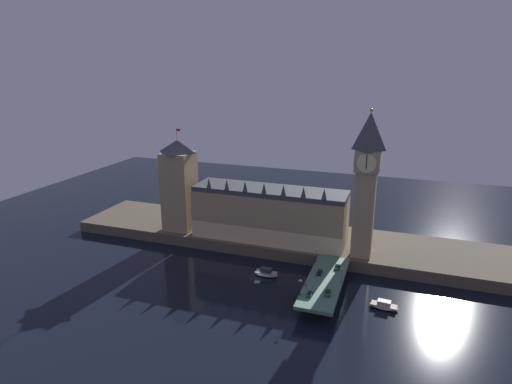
{
  "coord_description": "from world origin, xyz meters",
  "views": [
    {
      "loc": [
        55.05,
        -158.78,
        88.31
      ],
      "look_at": [
        -7.53,
        20.0,
        32.22
      ],
      "focal_mm": 30.0,
      "sensor_mm": 36.0,
      "label": 1
    }
  ],
  "objects_px": {
    "car_northbound_trail": "(310,294)",
    "pedestrian_near_rail": "(305,284)",
    "street_lamp_mid": "(342,273)",
    "boat_downstream": "(384,306)",
    "street_lamp_near": "(300,285)",
    "car_southbound_lead": "(328,293)",
    "clock_tower": "(366,181)",
    "street_lamp_far": "(316,253)",
    "victoria_tower": "(179,185)",
    "boat_upstream": "(266,273)",
    "car_southbound_trail": "(337,267)",
    "car_northbound_lead": "(319,272)"
  },
  "relations": [
    {
      "from": "car_northbound_trail",
      "to": "pedestrian_near_rail",
      "type": "xyz_separation_m",
      "value": [
        -3.08,
        6.37,
        0.27
      ]
    },
    {
      "from": "street_lamp_mid",
      "to": "boat_downstream",
      "type": "relative_size",
      "value": 0.59
    },
    {
      "from": "street_lamp_near",
      "to": "street_lamp_mid",
      "type": "bearing_deg",
      "value": 48.32
    },
    {
      "from": "car_southbound_lead",
      "to": "street_lamp_mid",
      "type": "xyz_separation_m",
      "value": [
        3.48,
        10.72,
        3.43
      ]
    },
    {
      "from": "clock_tower",
      "to": "street_lamp_near",
      "type": "bearing_deg",
      "value": -110.82
    },
    {
      "from": "street_lamp_mid",
      "to": "street_lamp_far",
      "type": "bearing_deg",
      "value": 131.68
    },
    {
      "from": "victoria_tower",
      "to": "boat_upstream",
      "type": "distance_m",
      "value": 68.09
    },
    {
      "from": "car_northbound_trail",
      "to": "street_lamp_mid",
      "type": "relative_size",
      "value": 0.57
    },
    {
      "from": "street_lamp_near",
      "to": "victoria_tower",
      "type": "bearing_deg",
      "value": 147.57
    },
    {
      "from": "clock_tower",
      "to": "pedestrian_near_rail",
      "type": "distance_m",
      "value": 53.45
    },
    {
      "from": "car_southbound_lead",
      "to": "car_southbound_trail",
      "type": "distance_m",
      "value": 22.54
    },
    {
      "from": "victoria_tower",
      "to": "clock_tower",
      "type": "bearing_deg",
      "value": -1.8
    },
    {
      "from": "clock_tower",
      "to": "car_southbound_lead",
      "type": "distance_m",
      "value": 53.93
    },
    {
      "from": "car_northbound_trail",
      "to": "street_lamp_near",
      "type": "distance_m",
      "value": 4.96
    },
    {
      "from": "victoria_tower",
      "to": "car_northbound_trail",
      "type": "bearing_deg",
      "value": -30.79
    },
    {
      "from": "car_southbound_lead",
      "to": "street_lamp_near",
      "type": "height_order",
      "value": "street_lamp_near"
    },
    {
      "from": "clock_tower",
      "to": "pedestrian_near_rail",
      "type": "bearing_deg",
      "value": -113.87
    },
    {
      "from": "car_northbound_lead",
      "to": "pedestrian_near_rail",
      "type": "relative_size",
      "value": 2.73
    },
    {
      "from": "car_southbound_trail",
      "to": "boat_upstream",
      "type": "height_order",
      "value": "car_southbound_trail"
    },
    {
      "from": "victoria_tower",
      "to": "street_lamp_mid",
      "type": "xyz_separation_m",
      "value": [
        89.51,
        -33.82,
        -18.71
      ]
    },
    {
      "from": "car_northbound_lead",
      "to": "car_southbound_lead",
      "type": "bearing_deg",
      "value": -68.14
    },
    {
      "from": "victoria_tower",
      "to": "street_lamp_far",
      "type": "bearing_deg",
      "value": -14.03
    },
    {
      "from": "clock_tower",
      "to": "car_northbound_lead",
      "type": "xyz_separation_m",
      "value": [
        -13.86,
        -26.26,
        -33.52
      ]
    },
    {
      "from": "pedestrian_near_rail",
      "to": "car_northbound_trail",
      "type": "bearing_deg",
      "value": -64.24
    },
    {
      "from": "clock_tower",
      "to": "car_northbound_trail",
      "type": "distance_m",
      "value": 57.52
    },
    {
      "from": "clock_tower",
      "to": "street_lamp_near",
      "type": "relative_size",
      "value": 10.19
    },
    {
      "from": "car_southbound_trail",
      "to": "street_lamp_near",
      "type": "distance_m",
      "value": 28.43
    },
    {
      "from": "car_southbound_lead",
      "to": "pedestrian_near_rail",
      "type": "distance_m",
      "value": 9.81
    },
    {
      "from": "car_northbound_lead",
      "to": "boat_downstream",
      "type": "bearing_deg",
      "value": -16.28
    },
    {
      "from": "boat_upstream",
      "to": "car_northbound_trail",
      "type": "bearing_deg",
      "value": -41.25
    },
    {
      "from": "clock_tower",
      "to": "car_southbound_trail",
      "type": "height_order",
      "value": "clock_tower"
    },
    {
      "from": "clock_tower",
      "to": "boat_downstream",
      "type": "relative_size",
      "value": 5.91
    },
    {
      "from": "street_lamp_far",
      "to": "boat_downstream",
      "type": "bearing_deg",
      "value": -30.8
    },
    {
      "from": "car_southbound_lead",
      "to": "car_southbound_trail",
      "type": "bearing_deg",
      "value": 90.0
    },
    {
      "from": "car_northbound_trail",
      "to": "pedestrian_near_rail",
      "type": "relative_size",
      "value": 2.2
    },
    {
      "from": "victoria_tower",
      "to": "pedestrian_near_rail",
      "type": "bearing_deg",
      "value": -28.22
    },
    {
      "from": "victoria_tower",
      "to": "car_southbound_trail",
      "type": "height_order",
      "value": "victoria_tower"
    },
    {
      "from": "boat_upstream",
      "to": "boat_downstream",
      "type": "distance_m",
      "value": 51.2
    },
    {
      "from": "boat_upstream",
      "to": "car_southbound_lead",
      "type": "bearing_deg",
      "value": -30.73
    },
    {
      "from": "car_northbound_lead",
      "to": "car_northbound_trail",
      "type": "xyz_separation_m",
      "value": [
        -0.0,
        -18.39,
        0.01
      ]
    },
    {
      "from": "car_southbound_trail",
      "to": "car_northbound_trail",
      "type": "bearing_deg",
      "value": -103.52
    },
    {
      "from": "car_southbound_trail",
      "to": "pedestrian_near_rail",
      "type": "relative_size",
      "value": 2.58
    },
    {
      "from": "clock_tower",
      "to": "car_northbound_trail",
      "type": "xyz_separation_m",
      "value": [
        -13.86,
        -44.65,
        -33.52
      ]
    },
    {
      "from": "boat_upstream",
      "to": "car_northbound_lead",
      "type": "bearing_deg",
      "value": -5.88
    },
    {
      "from": "pedestrian_near_rail",
      "to": "car_southbound_trail",
      "type": "bearing_deg",
      "value": 64.34
    },
    {
      "from": "victoria_tower",
      "to": "street_lamp_far",
      "type": "relative_size",
      "value": 7.8
    },
    {
      "from": "car_northbound_lead",
      "to": "street_lamp_far",
      "type": "distance_m",
      "value": 11.28
    },
    {
      "from": "pedestrian_near_rail",
      "to": "boat_upstream",
      "type": "xyz_separation_m",
      "value": [
        -20.69,
        14.47,
        -5.85
      ]
    },
    {
      "from": "street_lamp_far",
      "to": "street_lamp_near",
      "type": "bearing_deg",
      "value": -90.0
    },
    {
      "from": "victoria_tower",
      "to": "street_lamp_near",
      "type": "distance_m",
      "value": 92.45
    }
  ]
}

